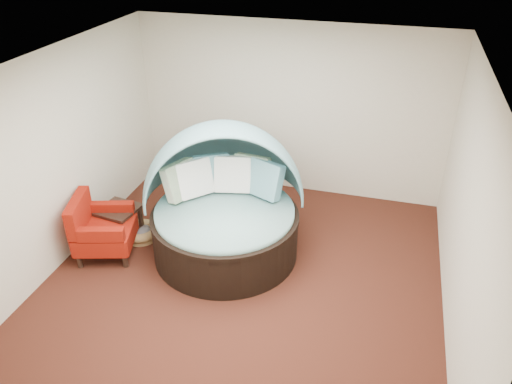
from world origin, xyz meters
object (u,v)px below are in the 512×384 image
(canopy_daybed, at_px, (224,196))
(red_armchair, at_px, (100,229))
(pet_basket, at_px, (141,232))
(side_table, at_px, (120,219))

(canopy_daybed, height_order, red_armchair, canopy_daybed)
(pet_basket, xyz_separation_m, side_table, (-0.28, -0.07, 0.23))
(canopy_daybed, relative_size, red_armchair, 2.77)
(red_armchair, relative_size, side_table, 1.61)
(canopy_daybed, bearing_deg, red_armchair, 178.79)
(red_armchair, distance_m, side_table, 0.43)
(red_armchair, height_order, side_table, red_armchair)
(pet_basket, relative_size, red_armchair, 0.73)
(side_table, bearing_deg, red_armchair, -97.60)
(canopy_daybed, relative_size, side_table, 4.46)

